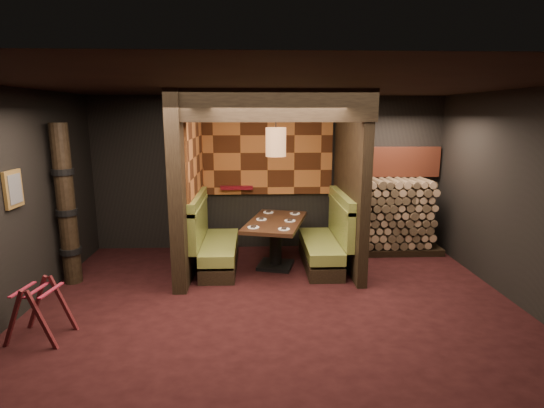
{
  "coord_description": "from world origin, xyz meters",
  "views": [
    {
      "loc": [
        -0.27,
        -5.13,
        2.51
      ],
      "look_at": [
        0.0,
        1.3,
        1.15
      ],
      "focal_mm": 28.0,
      "sensor_mm": 36.0,
      "label": 1
    }
  ],
  "objects_px": {
    "booth_bench_left": "(213,244)",
    "pendant_lamp": "(276,142)",
    "luggage_rack": "(39,309)",
    "totem_column": "(66,206)",
    "firewood_stack": "(394,216)",
    "dining_table": "(276,234)",
    "booth_bench_right": "(327,243)"
  },
  "relations": [
    {
      "from": "booth_bench_left",
      "to": "totem_column",
      "type": "height_order",
      "value": "totem_column"
    },
    {
      "from": "booth_bench_left",
      "to": "luggage_rack",
      "type": "relative_size",
      "value": 2.23
    },
    {
      "from": "pendant_lamp",
      "to": "totem_column",
      "type": "relative_size",
      "value": 0.41
    },
    {
      "from": "pendant_lamp",
      "to": "totem_column",
      "type": "bearing_deg",
      "value": -171.37
    },
    {
      "from": "luggage_rack",
      "to": "firewood_stack",
      "type": "height_order",
      "value": "firewood_stack"
    },
    {
      "from": "dining_table",
      "to": "luggage_rack",
      "type": "height_order",
      "value": "dining_table"
    },
    {
      "from": "booth_bench_right",
      "to": "firewood_stack",
      "type": "relative_size",
      "value": 0.92
    },
    {
      "from": "booth_bench_right",
      "to": "pendant_lamp",
      "type": "relative_size",
      "value": 1.62
    },
    {
      "from": "booth_bench_right",
      "to": "totem_column",
      "type": "relative_size",
      "value": 0.67
    },
    {
      "from": "booth_bench_right",
      "to": "booth_bench_left",
      "type": "bearing_deg",
      "value": 180.0
    },
    {
      "from": "booth_bench_right",
      "to": "totem_column",
      "type": "height_order",
      "value": "totem_column"
    },
    {
      "from": "booth_bench_right",
      "to": "dining_table",
      "type": "bearing_deg",
      "value": -178.24
    },
    {
      "from": "booth_bench_left",
      "to": "totem_column",
      "type": "relative_size",
      "value": 0.67
    },
    {
      "from": "luggage_rack",
      "to": "booth_bench_left",
      "type": "bearing_deg",
      "value": 51.64
    },
    {
      "from": "booth_bench_right",
      "to": "luggage_rack",
      "type": "bearing_deg",
      "value": -148.67
    },
    {
      "from": "booth_bench_left",
      "to": "booth_bench_right",
      "type": "bearing_deg",
      "value": 0.0
    },
    {
      "from": "pendant_lamp",
      "to": "totem_column",
      "type": "xyz_separation_m",
      "value": [
        -3.12,
        -0.47,
        -0.9
      ]
    },
    {
      "from": "dining_table",
      "to": "luggage_rack",
      "type": "xyz_separation_m",
      "value": [
        -2.79,
        -2.2,
        -0.21
      ]
    },
    {
      "from": "dining_table",
      "to": "firewood_stack",
      "type": "relative_size",
      "value": 0.97
    },
    {
      "from": "firewood_stack",
      "to": "luggage_rack",
      "type": "bearing_deg",
      "value": -149.71
    },
    {
      "from": "booth_bench_left",
      "to": "totem_column",
      "type": "bearing_deg",
      "value": -165.25
    },
    {
      "from": "booth_bench_left",
      "to": "pendant_lamp",
      "type": "height_order",
      "value": "pendant_lamp"
    },
    {
      "from": "luggage_rack",
      "to": "totem_column",
      "type": "bearing_deg",
      "value": 101.1
    },
    {
      "from": "pendant_lamp",
      "to": "luggage_rack",
      "type": "bearing_deg",
      "value": -142.45
    },
    {
      "from": "pendant_lamp",
      "to": "firewood_stack",
      "type": "relative_size",
      "value": 0.57
    },
    {
      "from": "pendant_lamp",
      "to": "luggage_rack",
      "type": "relative_size",
      "value": 1.38
    },
    {
      "from": "dining_table",
      "to": "totem_column",
      "type": "height_order",
      "value": "totem_column"
    },
    {
      "from": "booth_bench_left",
      "to": "pendant_lamp",
      "type": "bearing_deg",
      "value": -4.23
    },
    {
      "from": "booth_bench_left",
      "to": "pendant_lamp",
      "type": "xyz_separation_m",
      "value": [
        1.03,
        -0.08,
        1.69
      ]
    },
    {
      "from": "luggage_rack",
      "to": "dining_table",
      "type": "bearing_deg",
      "value": 38.19
    },
    {
      "from": "booth_bench_left",
      "to": "pendant_lamp",
      "type": "distance_m",
      "value": 1.98
    },
    {
      "from": "pendant_lamp",
      "to": "luggage_rack",
      "type": "xyz_separation_m",
      "value": [
        -2.79,
        -2.15,
        -1.73
      ]
    }
  ]
}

